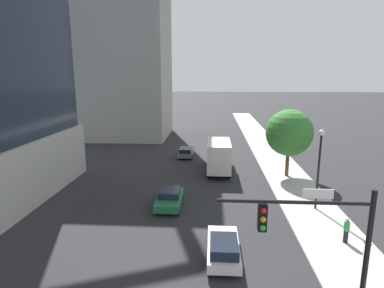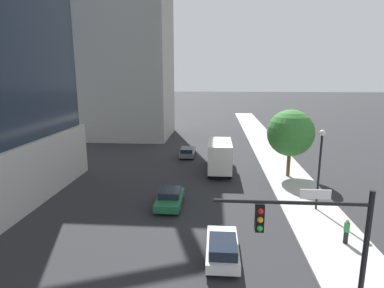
{
  "view_description": "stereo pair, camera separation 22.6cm",
  "coord_description": "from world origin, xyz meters",
  "px_view_note": "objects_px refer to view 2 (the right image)",
  "views": [
    {
      "loc": [
        1.27,
        -6.83,
        10.19
      ],
      "look_at": [
        -0.13,
        14.86,
        5.5
      ],
      "focal_mm": 29.81,
      "sensor_mm": 36.0,
      "label": 1
    },
    {
      "loc": [
        1.5,
        -6.82,
        10.19
      ],
      "look_at": [
        -0.13,
        14.86,
        5.5
      ],
      "focal_mm": 29.81,
      "sensor_mm": 36.0,
      "label": 2
    }
  ],
  "objects_px": {
    "construction_building": "(120,35)",
    "street_lamp": "(320,158)",
    "traffic_light_pole": "(316,237)",
    "street_tree": "(291,133)",
    "car_green": "(170,198)",
    "car_gray": "(187,152)",
    "pedestrian_green_shirt": "(346,231)",
    "car_white": "(222,248)",
    "box_truck": "(220,154)"
  },
  "relations": [
    {
      "from": "construction_building",
      "to": "car_gray",
      "type": "bearing_deg",
      "value": -48.42
    },
    {
      "from": "car_green",
      "to": "car_gray",
      "type": "relative_size",
      "value": 0.95
    },
    {
      "from": "traffic_light_pole",
      "to": "street_tree",
      "type": "relative_size",
      "value": 0.89
    },
    {
      "from": "street_tree",
      "to": "car_green",
      "type": "distance_m",
      "value": 14.22
    },
    {
      "from": "car_green",
      "to": "pedestrian_green_shirt",
      "type": "bearing_deg",
      "value": -24.1
    },
    {
      "from": "box_truck",
      "to": "pedestrian_green_shirt",
      "type": "bearing_deg",
      "value": -63.26
    },
    {
      "from": "car_green",
      "to": "traffic_light_pole",
      "type": "bearing_deg",
      "value": -59.46
    },
    {
      "from": "street_tree",
      "to": "pedestrian_green_shirt",
      "type": "relative_size",
      "value": 4.31
    },
    {
      "from": "car_white",
      "to": "car_gray",
      "type": "relative_size",
      "value": 1.0
    },
    {
      "from": "street_tree",
      "to": "construction_building",
      "type": "bearing_deg",
      "value": 137.36
    },
    {
      "from": "car_white",
      "to": "box_truck",
      "type": "distance_m",
      "value": 17.1
    },
    {
      "from": "traffic_light_pole",
      "to": "car_gray",
      "type": "distance_m",
      "value": 29.35
    },
    {
      "from": "street_tree",
      "to": "pedestrian_green_shirt",
      "type": "bearing_deg",
      "value": -87.46
    },
    {
      "from": "street_lamp",
      "to": "construction_building",
      "type": "bearing_deg",
      "value": 128.51
    },
    {
      "from": "construction_building",
      "to": "street_lamp",
      "type": "bearing_deg",
      "value": -51.49
    },
    {
      "from": "street_tree",
      "to": "car_gray",
      "type": "xyz_separation_m",
      "value": [
        -10.96,
        7.59,
        -3.92
      ]
    },
    {
      "from": "construction_building",
      "to": "car_white",
      "type": "distance_m",
      "value": 43.18
    },
    {
      "from": "traffic_light_pole",
      "to": "pedestrian_green_shirt",
      "type": "distance_m",
      "value": 9.05
    },
    {
      "from": "traffic_light_pole",
      "to": "box_truck",
      "type": "relative_size",
      "value": 0.77
    },
    {
      "from": "car_white",
      "to": "pedestrian_green_shirt",
      "type": "xyz_separation_m",
      "value": [
        7.53,
        2.11,
        0.22
      ]
    },
    {
      "from": "car_white",
      "to": "street_tree",
      "type": "bearing_deg",
      "value": 65.8
    },
    {
      "from": "street_lamp",
      "to": "box_truck",
      "type": "bearing_deg",
      "value": 126.59
    },
    {
      "from": "construction_building",
      "to": "street_lamp",
      "type": "xyz_separation_m",
      "value": [
        23.49,
        -29.53,
        -12.44
      ]
    },
    {
      "from": "street_tree",
      "to": "car_green",
      "type": "bearing_deg",
      "value": -143.3
    },
    {
      "from": "street_lamp",
      "to": "box_truck",
      "type": "xyz_separation_m",
      "value": [
        -7.3,
        9.83,
        -2.25
      ]
    },
    {
      "from": "traffic_light_pole",
      "to": "pedestrian_green_shirt",
      "type": "bearing_deg",
      "value": 59.82
    },
    {
      "from": "car_green",
      "to": "pedestrian_green_shirt",
      "type": "distance_m",
      "value": 12.66
    },
    {
      "from": "construction_building",
      "to": "traffic_light_pole",
      "type": "xyz_separation_m",
      "value": [
        19.5,
        -41.9,
        -12.28
      ]
    },
    {
      "from": "car_green",
      "to": "pedestrian_green_shirt",
      "type": "height_order",
      "value": "pedestrian_green_shirt"
    },
    {
      "from": "construction_building",
      "to": "traffic_light_pole",
      "type": "height_order",
      "value": "construction_building"
    },
    {
      "from": "street_tree",
      "to": "car_gray",
      "type": "relative_size",
      "value": 1.56
    },
    {
      "from": "car_white",
      "to": "car_gray",
      "type": "height_order",
      "value": "car_white"
    },
    {
      "from": "car_green",
      "to": "street_lamp",
      "type": "bearing_deg",
      "value": -0.26
    },
    {
      "from": "car_green",
      "to": "car_gray",
      "type": "bearing_deg",
      "value": 90.0
    },
    {
      "from": "construction_building",
      "to": "traffic_light_pole",
      "type": "bearing_deg",
      "value": -65.04
    },
    {
      "from": "construction_building",
      "to": "car_white",
      "type": "relative_size",
      "value": 8.99
    },
    {
      "from": "street_lamp",
      "to": "car_green",
      "type": "distance_m",
      "value": 11.85
    },
    {
      "from": "traffic_light_pole",
      "to": "pedestrian_green_shirt",
      "type": "xyz_separation_m",
      "value": [
        4.22,
        7.26,
        -3.37
      ]
    },
    {
      "from": "traffic_light_pole",
      "to": "construction_building",
      "type": "bearing_deg",
      "value": 114.96
    },
    {
      "from": "street_tree",
      "to": "car_white",
      "type": "relative_size",
      "value": 1.56
    },
    {
      "from": "pedestrian_green_shirt",
      "to": "construction_building",
      "type": "bearing_deg",
      "value": 124.41
    },
    {
      "from": "car_green",
      "to": "box_truck",
      "type": "xyz_separation_m",
      "value": [
        4.02,
        9.78,
        1.23
      ]
    },
    {
      "from": "street_tree",
      "to": "traffic_light_pole",
      "type": "bearing_deg",
      "value": -99.99
    },
    {
      "from": "traffic_light_pole",
      "to": "street_tree",
      "type": "bearing_deg",
      "value": 80.01
    },
    {
      "from": "street_tree",
      "to": "car_white",
      "type": "bearing_deg",
      "value": -114.2
    },
    {
      "from": "pedestrian_green_shirt",
      "to": "street_tree",
      "type": "bearing_deg",
      "value": 92.54
    },
    {
      "from": "pedestrian_green_shirt",
      "to": "street_lamp",
      "type": "bearing_deg",
      "value": 92.6
    },
    {
      "from": "street_tree",
      "to": "car_gray",
      "type": "bearing_deg",
      "value": 145.32
    },
    {
      "from": "car_green",
      "to": "car_white",
      "type": "bearing_deg",
      "value": -61.07
    },
    {
      "from": "street_tree",
      "to": "pedestrian_green_shirt",
      "type": "distance_m",
      "value": 13.84
    }
  ]
}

